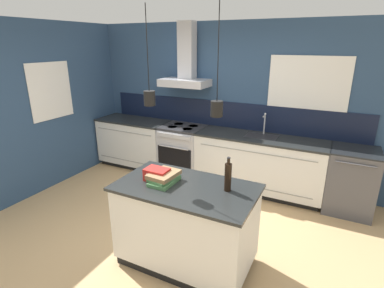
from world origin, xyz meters
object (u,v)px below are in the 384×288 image
(dishwasher, at_px, (351,181))
(bottle_on_island, at_px, (228,177))
(oven_range, at_px, (183,151))
(book_stack, at_px, (164,178))
(red_supply_box, at_px, (157,175))

(dishwasher, height_order, bottle_on_island, bottle_on_island)
(dishwasher, bearing_deg, oven_range, -179.91)
(book_stack, xyz_separation_m, red_supply_box, (-0.09, 0.01, 0.01))
(dishwasher, relative_size, red_supply_box, 3.75)
(red_supply_box, bearing_deg, oven_range, 111.06)
(bottle_on_island, relative_size, book_stack, 0.99)
(bottle_on_island, height_order, red_supply_box, bottle_on_island)
(book_stack, relative_size, red_supply_box, 1.43)
(bottle_on_island, xyz_separation_m, book_stack, (-0.64, -0.13, -0.09))
(oven_range, relative_size, book_stack, 2.62)
(dishwasher, height_order, book_stack, book_stack)
(oven_range, distance_m, red_supply_box, 2.19)
(oven_range, height_order, book_stack, book_stack)
(oven_range, relative_size, red_supply_box, 3.75)
(dishwasher, relative_size, book_stack, 2.62)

